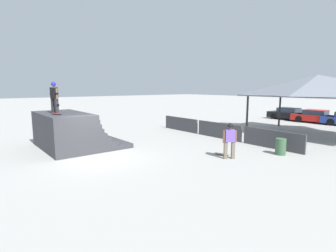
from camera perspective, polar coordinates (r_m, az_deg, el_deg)
The scene contains 11 objects.
ground_plane at distance 13.51m, azimuth -15.13°, elevation -6.72°, with size 160.00×160.00×0.00m, color #A3A09B.
quarter_pipe_ramp at distance 16.08m, azimuth -20.52°, elevation -1.26°, with size 4.68×4.30×2.03m.
skater_on_deck at distance 15.65m, azimuth -23.53°, elevation 6.14°, with size 0.75×0.34×1.73m.
skateboard_on_deck at distance 15.00m, azimuth -23.05°, elevation 2.51°, with size 0.87×0.42×0.09m.
bystander_walking at distance 13.03m, azimuth 13.28°, elevation -2.57°, with size 0.47×0.63×1.75m.
skateboard_on_ground at distance 13.84m, azimuth 11.76°, elevation -5.99°, with size 0.82×0.41×0.09m.
barrier_fence at distance 18.29m, azimuth 10.97°, elevation -0.94°, with size 11.62×0.12×1.05m.
pavilion_shelter at distance 21.42m, azimuth 29.74°, elevation 7.59°, with size 9.34×5.72×4.33m.
trash_bin at distance 14.76m, azimuth 23.32°, elevation -4.14°, with size 0.52×0.52×0.85m, color #385B3D.
parked_car_black at distance 30.69m, azimuth 24.91°, elevation 2.36°, with size 4.51×1.89×1.27m.
parked_car_red at distance 29.21m, azimuth 29.54°, elevation 1.76°, with size 4.41×1.93×1.27m.
Camera 1 is at (12.02, -5.09, 3.49)m, focal length 28.00 mm.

